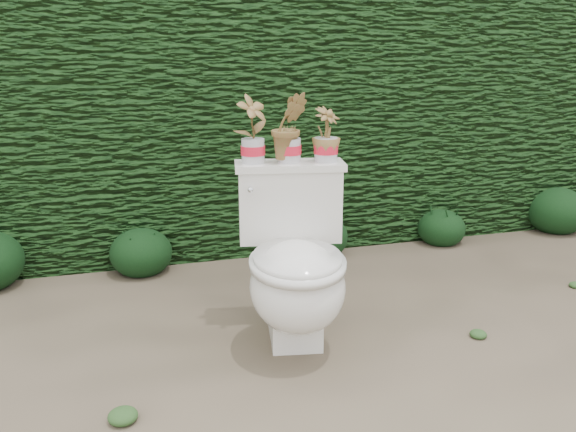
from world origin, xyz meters
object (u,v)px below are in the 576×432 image
object	(u,v)px
potted_plant_center	(289,129)
potted_plant_right	(326,136)
potted_plant_left	(253,131)
toilet	(295,267)

from	to	relation	value
potted_plant_center	potted_plant_right	world-z (taller)	potted_plant_center
potted_plant_center	potted_plant_right	bearing A→B (deg)	-7.45
potted_plant_center	potted_plant_right	xyz separation A→B (m)	(0.17, -0.03, -0.03)
potted_plant_left	potted_plant_right	xyz separation A→B (m)	(0.33, -0.06, -0.03)
toilet	potted_plant_right	world-z (taller)	potted_plant_right
toilet	potted_plant_left	world-z (taller)	potted_plant_left
toilet	potted_plant_right	distance (m)	0.61
potted_plant_left	potted_plant_center	world-z (taller)	potted_plant_center
toilet	potted_plant_right	bearing A→B (deg)	55.23
toilet	potted_plant_right	xyz separation A→B (m)	(0.21, 0.21, 0.54)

